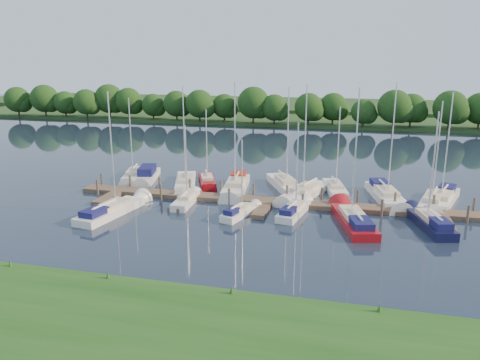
% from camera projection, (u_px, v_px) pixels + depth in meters
% --- Properties ---
extents(ground, '(260.00, 260.00, 0.00)m').
position_uv_depth(ground, '(250.00, 231.00, 38.87)').
color(ground, '#182431').
rests_on(ground, ground).
extents(near_bank, '(90.00, 10.00, 0.50)m').
position_uv_depth(near_bank, '(179.00, 336.00, 23.80)').
color(near_bank, '#194915').
rests_on(near_bank, ground).
extents(dock, '(40.00, 6.00, 0.40)m').
position_uv_depth(dock, '(266.00, 203.00, 45.68)').
color(dock, brown).
rests_on(dock, ground).
extents(mooring_pilings, '(38.24, 2.84, 2.00)m').
position_uv_depth(mooring_pilings, '(269.00, 196.00, 46.63)').
color(mooring_pilings, '#473D33').
rests_on(mooring_pilings, ground).
extents(far_shore, '(180.00, 30.00, 0.60)m').
position_uv_depth(far_shore, '(321.00, 118.00, 109.17)').
color(far_shore, '#213F18').
rests_on(far_shore, ground).
extents(distant_hill, '(220.00, 40.00, 1.40)m').
position_uv_depth(distant_hill, '(329.00, 106.00, 132.52)').
color(distant_hill, '#2F4E22').
rests_on(distant_hill, ground).
extents(treeline, '(145.74, 9.38, 8.25)m').
position_uv_depth(treeline, '(334.00, 107.00, 95.40)').
color(treeline, '#38281C').
rests_on(treeline, ground).
extents(sailboat_n_0, '(3.55, 7.81, 9.92)m').
position_uv_depth(sailboat_n_0, '(134.00, 176.00, 55.83)').
color(sailboat_n_0, white).
rests_on(sailboat_n_0, ground).
extents(motorboat, '(3.50, 7.34, 2.02)m').
position_uv_depth(motorboat, '(147.00, 177.00, 55.09)').
color(motorboat, white).
rests_on(motorboat, ground).
extents(sailboat_n_2, '(4.53, 9.12, 11.47)m').
position_uv_depth(sailboat_n_2, '(186.00, 184.00, 52.53)').
color(sailboat_n_2, white).
rests_on(sailboat_n_2, ground).
extents(sailboat_n_3, '(3.77, 6.86, 8.86)m').
position_uv_depth(sailboat_n_3, '(207.00, 181.00, 53.49)').
color(sailboat_n_3, maroon).
rests_on(sailboat_n_3, ground).
extents(sailboat_n_4, '(3.28, 9.61, 12.15)m').
position_uv_depth(sailboat_n_4, '(236.00, 187.00, 50.76)').
color(sailboat_n_4, white).
rests_on(sailboat_n_4, ground).
extents(sailboat_n_5, '(5.38, 8.72, 11.55)m').
position_uv_depth(sailboat_n_5, '(286.00, 186.00, 51.38)').
color(sailboat_n_5, white).
rests_on(sailboat_n_5, ground).
extents(sailboat_n_6, '(4.73, 9.43, 11.97)m').
position_uv_depth(sailboat_n_6, '(304.00, 194.00, 48.50)').
color(sailboat_n_6, white).
rests_on(sailboat_n_6, ground).
extents(sailboat_n_7, '(3.16, 7.51, 9.51)m').
position_uv_depth(sailboat_n_7, '(335.00, 190.00, 50.09)').
color(sailboat_n_7, white).
rests_on(sailboat_n_7, ground).
extents(sailboat_n_8, '(4.05, 9.74, 12.22)m').
position_uv_depth(sailboat_n_8, '(386.00, 196.00, 47.51)').
color(sailboat_n_8, white).
rests_on(sailboat_n_8, ground).
extents(sailboat_n_9, '(3.74, 8.29, 10.60)m').
position_uv_depth(sailboat_n_9, '(432.00, 204.00, 45.26)').
color(sailboat_n_9, white).
rests_on(sailboat_n_9, ground).
extents(sailboat_n_10, '(4.40, 8.91, 11.34)m').
position_uv_depth(sailboat_n_10, '(442.00, 200.00, 46.28)').
color(sailboat_n_10, white).
rests_on(sailboat_n_10, ground).
extents(sailboat_s_0, '(3.36, 9.23, 11.54)m').
position_uv_depth(sailboat_s_0, '(113.00, 211.00, 43.13)').
color(sailboat_s_0, white).
rests_on(sailboat_s_0, ground).
extents(sailboat_s_1, '(1.75, 6.21, 8.12)m').
position_uv_depth(sailboat_s_1, '(186.00, 201.00, 46.16)').
color(sailboat_s_1, white).
rests_on(sailboat_s_1, ground).
extents(sailboat_s_2, '(2.61, 5.60, 7.34)m').
position_uv_depth(sailboat_s_2, '(240.00, 213.00, 42.53)').
color(sailboat_s_2, white).
rests_on(sailboat_s_2, ground).
extents(sailboat_s_3, '(2.61, 6.88, 8.79)m').
position_uv_depth(sailboat_s_3, '(294.00, 211.00, 43.04)').
color(sailboat_s_3, white).
rests_on(sailboat_s_3, ground).
extents(sailboat_s_4, '(4.31, 9.59, 12.07)m').
position_uv_depth(sailboat_s_4, '(353.00, 220.00, 40.54)').
color(sailboat_s_4, maroon).
rests_on(sailboat_s_4, ground).
extents(sailboat_s_5, '(3.53, 7.93, 10.23)m').
position_uv_depth(sailboat_s_5, '(429.00, 223.00, 39.75)').
color(sailboat_s_5, black).
rests_on(sailboat_s_5, ground).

